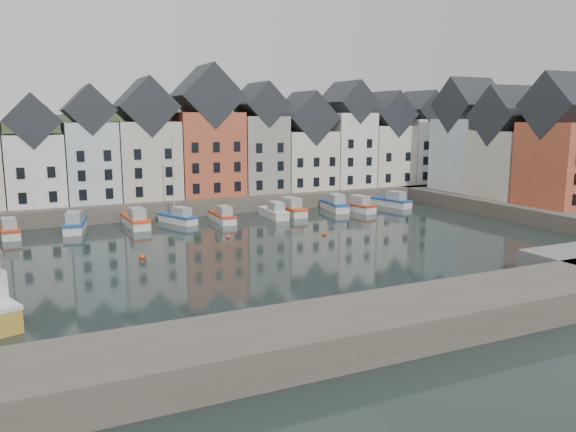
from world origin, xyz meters
TOP-DOWN VIEW (x-y plane):
  - ground at (0.00, 0.00)m, footprint 260.00×260.00m
  - far_quay at (0.00, 30.00)m, footprint 90.00×16.00m
  - right_quay at (37.00, 3.00)m, footprint 14.00×54.00m
  - near_wall at (-10.00, -22.00)m, footprint 50.00×6.00m
  - hillside at (0.02, 56.00)m, footprint 153.60×70.40m
  - far_terrace at (3.21, 28.00)m, footprint 72.37×8.16m
  - right_terrace at (36.00, 8.07)m, footprint 8.30×24.25m
  - mooring_buoys at (-4.00, 5.33)m, footprint 20.50×5.50m
  - boat_a at (-25.13, 18.72)m, footprint 2.54×6.24m
  - boat_b at (-18.39, 18.93)m, footprint 3.23×6.82m
  - boat_c at (-11.75, 18.37)m, footprint 2.38×6.81m
  - boat_d at (-6.66, 18.60)m, footprint 3.92×6.06m
  - boat_e at (-1.56, 17.06)m, footprint 1.88×5.94m
  - boat_f at (5.34, 17.19)m, footprint 1.97×6.16m
  - boat_g at (7.77, 18.07)m, footprint 2.86×7.10m
  - boat_h at (15.15, 18.85)m, footprint 3.00×6.97m
  - boat_i at (17.45, 16.86)m, footprint 3.28×6.68m
  - boat_j at (24.36, 18.28)m, footprint 3.40×6.74m

SIDE VIEW (x-z plane):
  - hillside at x=0.02m, z-range -49.96..14.04m
  - ground at x=0.00m, z-range 0.00..0.00m
  - mooring_buoys at x=-4.00m, z-range -0.10..0.40m
  - boat_e at x=-1.56m, z-range -0.46..1.82m
  - boat_a at x=-25.13m, z-range -0.47..1.86m
  - boat_f at x=5.34m, z-range -0.48..1.88m
  - boat_d at x=-6.66m, z-range -4.84..6.28m
  - boat_i at x=17.45m, z-range -0.50..1.96m
  - boat_j at x=24.36m, z-range -0.50..1.98m
  - boat_b at x=-18.39m, z-range -0.51..2.01m
  - boat_c at x=-11.75m, z-range -0.52..2.06m
  - boat_h at x=15.15m, z-range -0.52..2.07m
  - boat_g at x=7.77m, z-range -0.54..2.12m
  - far_quay at x=0.00m, z-range 0.00..2.00m
  - right_quay at x=37.00m, z-range 0.00..2.00m
  - near_wall at x=-10.00m, z-range 0.00..2.00m
  - far_terrace at x=3.21m, z-range -0.01..17.76m
  - right_terrace at x=36.00m, z-range 0.73..17.10m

